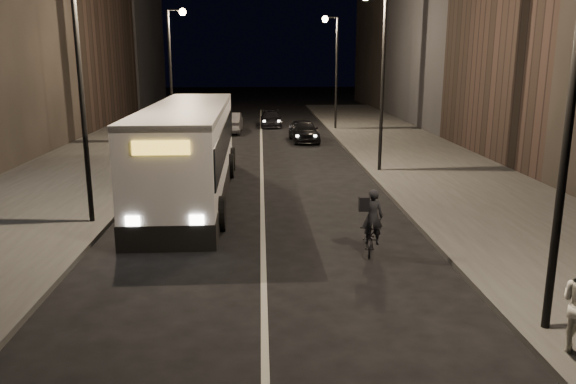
{
  "coord_description": "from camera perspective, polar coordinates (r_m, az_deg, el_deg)",
  "views": [
    {
      "loc": [
        -0.03,
        -13.99,
        5.41
      ],
      "look_at": [
        0.76,
        2.18,
        1.5
      ],
      "focal_mm": 35.0,
      "sensor_mm": 36.0,
      "label": 1
    }
  ],
  "objects": [
    {
      "name": "streetlight_right_mid",
      "position": [
        26.53,
        9.11,
        13.32
      ],
      "size": [
        1.2,
        0.44,
        8.12
      ],
      "color": "black",
      "rests_on": "sidewalk_right"
    },
    {
      "name": "car_far",
      "position": [
        44.86,
        -1.74,
        7.43
      ],
      "size": [
        1.68,
        4.12,
        1.2
      ],
      "primitive_type": "imported",
      "rotation": [
        0.0,
        0.0,
        0.0
      ],
      "color": "black",
      "rests_on": "ground"
    },
    {
      "name": "cyclist_on_bicycle",
      "position": [
        15.97,
        8.43,
        -3.99
      ],
      "size": [
        0.88,
        1.72,
        1.89
      ],
      "rotation": [
        0.0,
        0.0,
        -0.2
      ],
      "color": "black",
      "rests_on": "ground"
    },
    {
      "name": "streetlight_left_far",
      "position": [
        36.37,
        -11.49,
        13.25
      ],
      "size": [
        1.2,
        0.44,
        8.12
      ],
      "color": "black",
      "rests_on": "sidewalk_left"
    },
    {
      "name": "city_bus",
      "position": [
        22.36,
        -9.98,
        4.51
      ],
      "size": [
        3.29,
        13.44,
        3.6
      ],
      "rotation": [
        0.0,
        0.0,
        0.01
      ],
      "color": "white",
      "rests_on": "ground"
    },
    {
      "name": "streetlight_right_far",
      "position": [
        42.33,
        4.61,
        13.48
      ],
      "size": [
        1.2,
        0.44,
        8.12
      ],
      "color": "black",
      "rests_on": "sidewalk_right"
    },
    {
      "name": "car_near",
      "position": [
        36.74,
        1.62,
        6.24
      ],
      "size": [
        1.98,
        4.29,
        1.42
      ],
      "primitive_type": "imported",
      "rotation": [
        0.0,
        0.0,
        0.07
      ],
      "color": "black",
      "rests_on": "ground"
    },
    {
      "name": "streetlight_left_near",
      "position": [
        18.75,
        -19.72,
        12.67
      ],
      "size": [
        1.2,
        0.44,
        8.12
      ],
      "color": "black",
      "rests_on": "sidewalk_left"
    },
    {
      "name": "streetlight_right_near",
      "position": [
        11.34,
        26.05,
        12.0
      ],
      "size": [
        1.2,
        0.44,
        8.12
      ],
      "color": "black",
      "rests_on": "sidewalk_right"
    },
    {
      "name": "ground",
      "position": [
        15.0,
        -2.51,
        -7.58
      ],
      "size": [
        180.0,
        180.0,
        0.0
      ],
      "primitive_type": "plane",
      "color": "black",
      "rests_on": "ground"
    },
    {
      "name": "sidewalk_right",
      "position": [
        29.74,
        13.94,
        2.86
      ],
      "size": [
        7.0,
        70.0,
        0.16
      ],
      "primitive_type": "cube",
      "color": "#353532",
      "rests_on": "ground"
    },
    {
      "name": "car_mid",
      "position": [
        41.32,
        -5.87,
        7.03
      ],
      "size": [
        1.67,
        4.53,
        1.48
      ],
      "primitive_type": "imported",
      "rotation": [
        0.0,
        0.0,
        3.12
      ],
      "color": "#403F42",
      "rests_on": "ground"
    },
    {
      "name": "sidewalk_left",
      "position": [
        29.72,
        -19.32,
        2.49
      ],
      "size": [
        7.0,
        70.0,
        0.16
      ],
      "primitive_type": "cube",
      "color": "#353532",
      "rests_on": "ground"
    }
  ]
}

